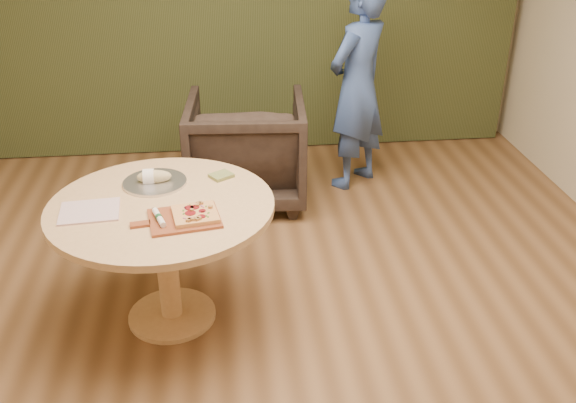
% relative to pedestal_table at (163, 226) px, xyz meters
% --- Properties ---
extents(room_shell, '(5.04, 6.04, 2.84)m').
position_rel_pedestal_table_xyz_m(room_shell, '(0.57, -0.36, 0.79)').
color(room_shell, brown).
rests_on(room_shell, ground).
extents(pedestal_table, '(1.21, 1.21, 0.75)m').
position_rel_pedestal_table_xyz_m(pedestal_table, '(0.00, 0.00, 0.00)').
color(pedestal_table, tan).
rests_on(pedestal_table, ground).
extents(pizza_paddle, '(0.47, 0.33, 0.01)m').
position_rel_pedestal_table_xyz_m(pizza_paddle, '(0.12, -0.20, 0.15)').
color(pizza_paddle, brown).
rests_on(pizza_paddle, pedestal_table).
extents(flatbread_pizza, '(0.25, 0.25, 0.04)m').
position_rel_pedestal_table_xyz_m(flatbread_pizza, '(0.19, -0.19, 0.17)').
color(flatbread_pizza, '#E3A358').
rests_on(flatbread_pizza, pizza_paddle).
extents(cutlery_roll, '(0.08, 0.20, 0.03)m').
position_rel_pedestal_table_xyz_m(cutlery_roll, '(0.01, -0.21, 0.17)').
color(cutlery_roll, white).
rests_on(cutlery_roll, pizza_paddle).
extents(newspaper, '(0.32, 0.28, 0.01)m').
position_rel_pedestal_table_xyz_m(newspaper, '(-0.36, -0.06, 0.15)').
color(newspaper, white).
rests_on(newspaper, pedestal_table).
extents(serving_tray, '(0.36, 0.36, 0.02)m').
position_rel_pedestal_table_xyz_m(serving_tray, '(-0.05, 0.25, 0.15)').
color(serving_tray, silver).
rests_on(serving_tray, pedestal_table).
extents(bread_roll, '(0.19, 0.09, 0.09)m').
position_rel_pedestal_table_xyz_m(bread_roll, '(-0.06, 0.25, 0.18)').
color(bread_roll, tan).
rests_on(bread_roll, serving_tray).
extents(green_packet, '(0.16, 0.15, 0.02)m').
position_rel_pedestal_table_xyz_m(green_packet, '(0.32, 0.29, 0.15)').
color(green_packet, '#5A632C').
rests_on(green_packet, pedestal_table).
extents(armchair, '(0.93, 0.88, 0.90)m').
position_rel_pedestal_table_xyz_m(armchair, '(0.52, 1.48, -0.16)').
color(armchair, black).
rests_on(armchair, ground).
extents(person_standing, '(0.71, 0.69, 1.64)m').
position_rel_pedestal_table_xyz_m(person_standing, '(1.41, 1.67, 0.21)').
color(person_standing, '#385290').
rests_on(person_standing, ground).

